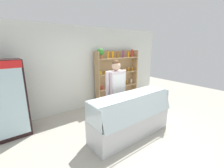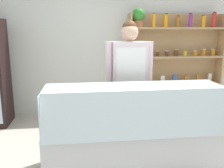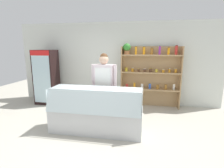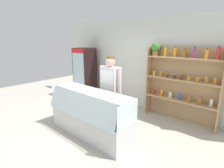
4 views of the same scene
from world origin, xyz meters
name	(u,v)px [view 3 (image 3 of 4)]	position (x,y,z in m)	size (l,w,h in m)	color
ground_plane	(99,130)	(0.00, 0.00, 0.00)	(12.00, 12.00, 0.00)	#B7B2A3
back_wall	(116,64)	(0.00, 2.22, 1.35)	(6.80, 0.10, 2.70)	silver
drinks_fridge	(46,77)	(-2.28, 1.67, 0.90)	(0.69, 0.58, 1.81)	black
shelving_unit	(148,72)	(1.10, 1.97, 1.12)	(1.84, 0.29, 2.01)	tan
deli_display_case	(96,118)	(-0.06, -0.04, 0.31)	(2.06, 0.71, 1.01)	silver
shop_clerk	(104,81)	(-0.01, 0.57, 1.05)	(0.65, 0.25, 1.75)	#383D51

